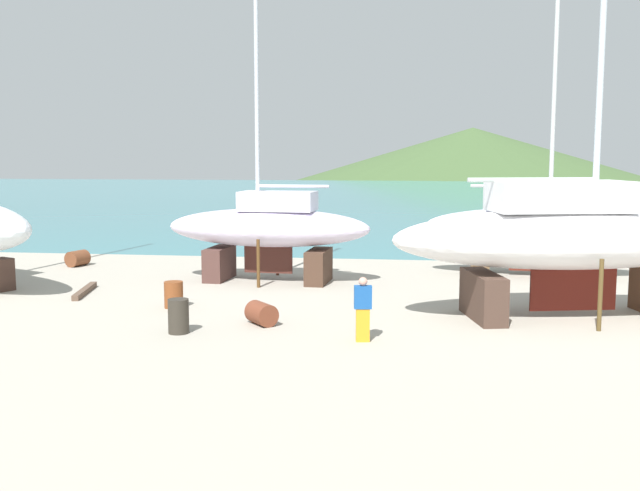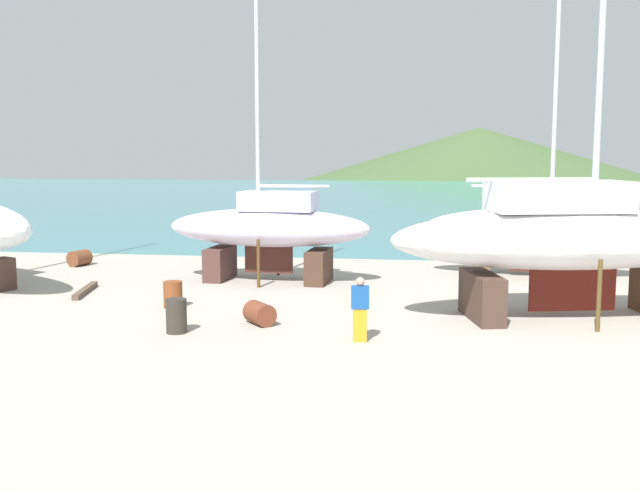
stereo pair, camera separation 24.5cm
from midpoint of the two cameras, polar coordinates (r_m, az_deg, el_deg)
ground_plane at (r=22.63m, az=-5.29°, el=-4.94°), size 45.33×45.33×0.00m
sea_water at (r=82.83m, az=4.28°, el=3.78°), size 173.74×99.32×0.01m
headland_hill at (r=165.83m, az=11.55°, el=5.28°), size 140.17×140.17×20.82m
sailboat_large_starboard at (r=22.30m, az=18.64°, el=0.62°), size 11.02×5.33×16.84m
sailboat_far_slipway at (r=29.62m, az=16.10°, el=1.46°), size 8.66×2.80×13.88m
sailboat_small_center at (r=27.35m, az=-4.21°, el=1.34°), size 7.72×2.90×12.55m
worker at (r=18.63m, az=2.94°, el=-4.85°), size 0.47×0.30×1.64m
barrel_tipped_left at (r=32.81m, az=-18.35°, el=-0.95°), size 0.87×1.02×0.66m
barrel_by_slipway at (r=20.61m, az=-4.86°, el=-5.24°), size 1.04×1.08×0.62m
barrel_rust_mid at (r=19.92m, az=-11.18°, el=-5.35°), size 0.76×0.76×0.91m
barrel_ochre at (r=23.20m, az=-11.49°, el=-3.73°), size 0.81×0.81×0.81m
timber_long_aft at (r=26.36m, az=-17.90°, el=-3.34°), size 0.77×2.66×0.18m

